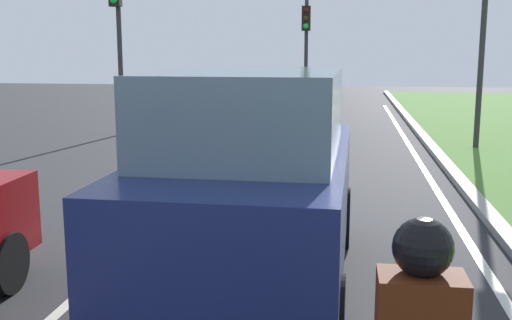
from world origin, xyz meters
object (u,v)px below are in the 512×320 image
Objects in this scene: car_suv_ahead at (252,180)px; traffic_light_far_median at (306,37)px; traffic_light_near_right at (486,2)px; traffic_light_overhead_left at (117,21)px.

traffic_light_far_median reaches higher than car_suv_ahead.
traffic_light_near_right is 9.83m from traffic_light_overhead_left.
traffic_light_near_right is 9.02m from traffic_light_far_median.
traffic_light_near_right is at bearing 67.64° from car_suv_ahead.
car_suv_ahead is 0.86× the size of traffic_light_near_right.
car_suv_ahead is 10.78m from traffic_light_near_right.
traffic_light_overhead_left is 1.14× the size of traffic_light_far_median.
traffic_light_overhead_left is at bearing 172.08° from traffic_light_near_right.
traffic_light_near_right reaches higher than car_suv_ahead.
car_suv_ahead is 12.53m from traffic_light_overhead_left.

